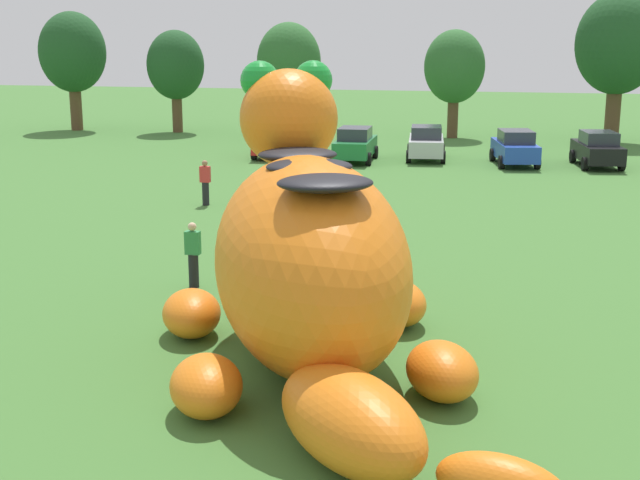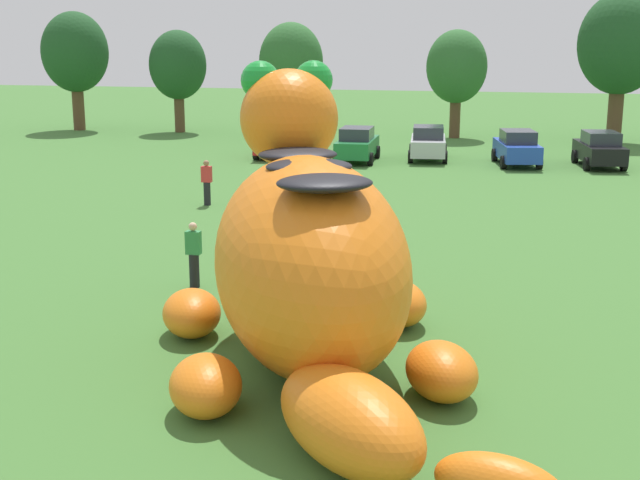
% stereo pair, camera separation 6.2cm
% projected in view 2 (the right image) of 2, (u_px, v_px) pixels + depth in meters
% --- Properties ---
extents(ground_plane, '(160.00, 160.00, 0.00)m').
position_uv_depth(ground_plane, '(345.00, 375.00, 16.82)').
color(ground_plane, '#427533').
extents(giant_inflatable_creature, '(8.54, 10.14, 5.81)m').
position_uv_depth(giant_inflatable_creature, '(310.00, 260.00, 16.91)').
color(giant_inflatable_creature, orange).
rests_on(giant_inflatable_creature, ground).
extents(car_red, '(2.10, 4.18, 1.72)m').
position_uv_depth(car_red, '(277.00, 140.00, 45.33)').
color(car_red, red).
rests_on(car_red, ground).
extents(car_green, '(1.98, 4.12, 1.72)m').
position_uv_depth(car_green, '(357.00, 144.00, 43.76)').
color(car_green, '#1E7238').
rests_on(car_green, ground).
extents(car_silver, '(2.20, 4.23, 1.72)m').
position_uv_depth(car_silver, '(428.00, 143.00, 44.33)').
color(car_silver, '#B7BABF').
rests_on(car_silver, ground).
extents(car_blue, '(2.47, 4.34, 1.72)m').
position_uv_depth(car_blue, '(517.00, 148.00, 42.53)').
color(car_blue, '#2347B7').
rests_on(car_blue, ground).
extents(car_black, '(2.38, 4.30, 1.72)m').
position_uv_depth(car_black, '(600.00, 149.00, 41.99)').
color(car_black, black).
rests_on(car_black, ground).
extents(tree_far_left, '(4.29, 4.29, 7.62)m').
position_uv_depth(tree_far_left, '(75.00, 53.00, 56.53)').
color(tree_far_left, brown).
rests_on(tree_far_left, ground).
extents(tree_left, '(3.63, 3.63, 6.45)m').
position_uv_depth(tree_left, '(178.00, 66.00, 55.51)').
color(tree_left, brown).
rests_on(tree_left, ground).
extents(tree_mid_left, '(3.89, 3.89, 6.91)m').
position_uv_depth(tree_mid_left, '(291.00, 62.00, 53.11)').
color(tree_mid_left, brown).
rests_on(tree_mid_left, ground).
extents(tree_centre_left, '(3.65, 3.65, 6.48)m').
position_uv_depth(tree_centre_left, '(457.00, 67.00, 52.53)').
color(tree_centre_left, brown).
rests_on(tree_centre_left, ground).
extents(tree_centre, '(4.84, 4.84, 8.59)m').
position_uv_depth(tree_centre, '(621.00, 45.00, 49.97)').
color(tree_centre, brown).
rests_on(tree_centre, ground).
extents(spectator_near_inflatable, '(0.38, 0.26, 1.71)m').
position_uv_depth(spectator_near_inflatable, '(194.00, 255.00, 22.34)').
color(spectator_near_inflatable, black).
rests_on(spectator_near_inflatable, ground).
extents(spectator_mid_field, '(0.38, 0.26, 1.71)m').
position_uv_depth(spectator_mid_field, '(207.00, 183.00, 32.85)').
color(spectator_mid_field, black).
rests_on(spectator_mid_field, ground).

